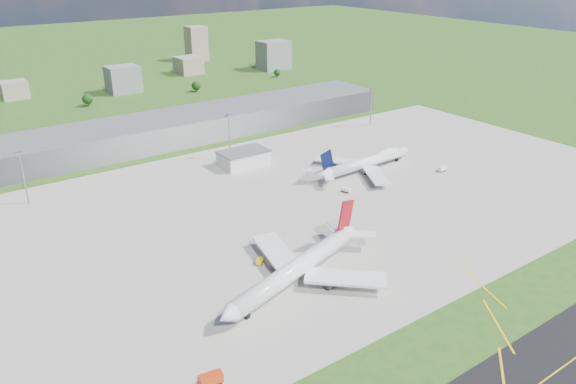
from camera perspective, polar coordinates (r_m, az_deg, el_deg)
ground at (r=352.00m, az=-10.16°, el=4.68°), size 1400.00×1400.00×0.00m
apron at (r=268.70m, az=2.18°, el=-0.92°), size 360.00×190.00×0.08m
terminal at (r=362.81m, az=-11.30°, el=6.40°), size 300.00×42.00×15.00m
ops_building at (r=313.26m, az=-4.53°, el=3.41°), size 26.00×16.00×8.00m
mast_west at (r=286.63m, az=-25.41°, el=2.15°), size 3.50×2.00×25.90m
mast_center at (r=321.29m, az=-6.01°, el=6.44°), size 3.50×2.00×25.90m
mast_east at (r=385.36m, az=8.47°, el=9.16°), size 3.50×2.00×25.90m
airliner_red_twin at (r=203.12m, az=1.14°, el=-7.64°), size 77.03×58.74×21.60m
airliner_blue_quad at (r=307.63m, az=8.15°, el=3.07°), size 69.54×54.54×18.17m
crash_tender at (r=164.06m, az=-7.84°, el=-18.37°), size 6.80×3.64×3.38m
tug_yellow at (r=216.26m, az=-2.90°, el=-7.06°), size 4.38×4.16×1.90m
van_white_near at (r=279.23m, az=5.92°, el=0.19°), size 3.48×4.83×2.30m
van_white_far at (r=315.80m, az=15.41°, el=2.26°), size 5.12×2.72×2.56m
bldg_cw at (r=510.34m, az=-26.06°, el=9.30°), size 20.00×18.00×14.00m
bldg_c at (r=500.27m, az=-16.41°, el=10.93°), size 26.00×20.00×22.00m
bldg_ce at (r=567.15m, az=-10.09°, el=12.57°), size 22.00×24.00×16.00m
bldg_e at (r=579.74m, az=-1.47°, el=13.74°), size 30.00×22.00×28.00m
bldg_tall_e at (r=636.05m, az=-9.29°, el=14.67°), size 20.00×18.00×36.00m
tree_c at (r=461.69m, az=-19.71°, el=8.88°), size 8.10×8.10×9.90m
tree_e at (r=488.63m, az=-9.31°, el=10.63°), size 7.65×7.65×9.35m
tree_far_e at (r=541.92m, az=-1.12°, el=12.05°), size 6.30×6.30×7.70m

